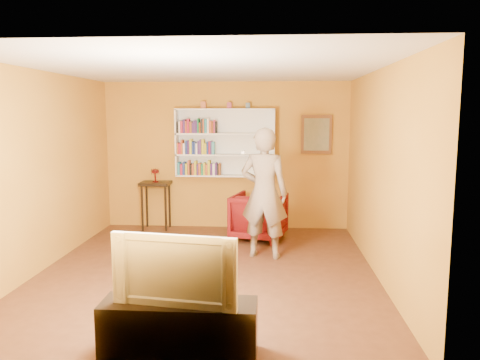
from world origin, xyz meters
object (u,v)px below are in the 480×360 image
at_px(ruby_lustre, 155,172).
at_px(bookshelf, 225,143).
at_px(console_table, 156,190).
at_px(person, 264,193).
at_px(tv_cabinet, 179,328).
at_px(television, 178,267).
at_px(armchair, 259,216).

bearing_deg(ruby_lustre, bookshelf, 7.12).
height_order(console_table, person, person).
relative_size(tv_cabinet, television, 1.25).
bearing_deg(ruby_lustre, tv_cabinet, -73.37).
bearing_deg(television, tv_cabinet, 0.00).
relative_size(ruby_lustre, armchair, 0.28).
xyz_separation_m(ruby_lustre, television, (1.34, -4.50, -0.25)).
bearing_deg(person, armchair, -72.45).
bearing_deg(television, person, 85.00).
bearing_deg(ruby_lustre, television, -73.37).
bearing_deg(television, armchair, 89.75).
height_order(ruby_lustre, armchair, ruby_lustre).
bearing_deg(console_table, bookshelf, 7.12).
distance_m(bookshelf, tv_cabinet, 4.85).
xyz_separation_m(bookshelf, person, (0.75, -1.73, -0.63)).
height_order(console_table, ruby_lustre, ruby_lustre).
height_order(console_table, armchair, console_table).
bearing_deg(armchair, tv_cabinet, 95.52).
bearing_deg(console_table, person, -37.76).
bearing_deg(ruby_lustre, person, -37.76).
bearing_deg(tv_cabinet, ruby_lustre, 106.63).
height_order(bookshelf, console_table, bookshelf).
relative_size(armchair, television, 0.79).
bearing_deg(console_table, tv_cabinet, -73.37).
xyz_separation_m(ruby_lustre, tv_cabinet, (1.34, -4.50, -0.81)).
distance_m(bookshelf, person, 1.99).
relative_size(armchair, tv_cabinet, 0.63).
xyz_separation_m(console_table, armchair, (1.92, -0.58, -0.34)).
height_order(console_table, tv_cabinet, console_table).
relative_size(console_table, television, 0.80).
relative_size(ruby_lustre, television, 0.22).
bearing_deg(bookshelf, armchair, -48.87).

